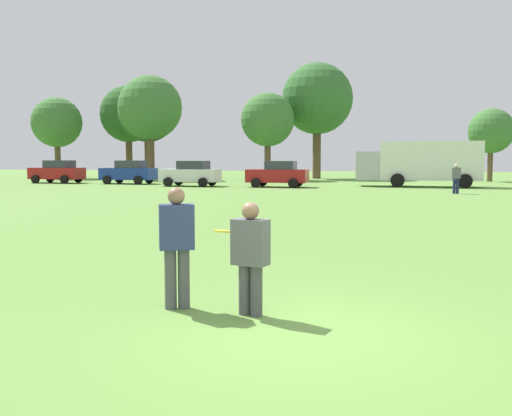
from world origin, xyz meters
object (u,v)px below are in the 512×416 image
object	(u,v)px
parked_car_near_left	(57,172)
parked_car_mid_right	(278,174)
player_defender	(250,253)
parked_car_center	(191,173)
player_thrower	(177,241)
box_truck	(421,162)
parked_car_mid_left	(129,172)
frisbee	(224,231)
bystander_sideline_watcher	(456,177)

from	to	relation	value
parked_car_near_left	parked_car_mid_right	world-z (taller)	same
player_defender	parked_car_center	world-z (taller)	parked_car_center
player_defender	parked_car_near_left	xyz separation A→B (m)	(-23.33, 35.29, 0.07)
parked_car_center	player_defender	bearing A→B (deg)	-70.92
player_thrower	parked_car_mid_right	xyz separation A→B (m)	(-3.86, 32.48, -0.04)
box_truck	player_defender	bearing A→B (deg)	-97.85
parked_car_mid_left	parked_car_mid_right	distance (m)	12.44
player_defender	frisbee	bearing A→B (deg)	155.01
frisbee	box_truck	bearing A→B (deg)	81.43
frisbee	bystander_sideline_watcher	bearing A→B (deg)	76.32
player_thrower	bystander_sideline_watcher	distance (m)	28.28
frisbee	parked_car_mid_left	distance (m)	38.71
frisbee	parked_car_mid_left	xyz separation A→B (m)	(-16.71, 34.92, -0.18)
player_defender	parked_car_mid_left	size ratio (longest dim) A/B	0.36
player_thrower	parked_car_mid_left	xyz separation A→B (m)	(-16.05, 34.98, -0.04)
parked_car_near_left	box_truck	distance (m)	28.20
bystander_sideline_watcher	parked_car_mid_left	bearing A→B (deg)	161.85
player_defender	parked_car_mid_left	distance (m)	39.07
player_thrower	parked_car_mid_left	distance (m)	38.49
player_defender	parked_car_near_left	distance (m)	42.30
parked_car_mid_right	box_truck	size ratio (longest dim) A/B	0.50
frisbee	bystander_sideline_watcher	xyz separation A→B (m)	(6.63, 27.26, -0.13)
player_defender	frisbee	distance (m)	0.53
player_thrower	parked_car_near_left	xyz separation A→B (m)	(-22.25, 35.15, -0.04)
box_truck	bystander_sideline_watcher	world-z (taller)	box_truck
parked_car_mid_left	parked_car_mid_right	xyz separation A→B (m)	(12.19, -2.50, 0.00)
parked_car_near_left	parked_car_center	xyz separation A→B (m)	(12.06, -2.68, 0.00)
parked_car_near_left	bystander_sideline_watcher	size ratio (longest dim) A/B	2.48
player_defender	box_truck	size ratio (longest dim) A/B	0.18
player_thrower	player_defender	size ratio (longest dim) A/B	1.12
player_defender	box_truck	distance (m)	35.52
parked_car_center	parked_car_mid_right	xyz separation A→B (m)	(6.33, 0.01, 0.00)
bystander_sideline_watcher	parked_car_center	bearing A→B (deg)	163.61
frisbee	box_truck	distance (m)	35.38
parked_car_mid_left	bystander_sideline_watcher	distance (m)	24.57
player_thrower	frisbee	size ratio (longest dim) A/B	6.28
parked_car_near_left	parked_car_center	world-z (taller)	same
parked_car_near_left	parked_car_mid_left	distance (m)	6.21
player_thrower	parked_car_mid_right	world-z (taller)	parked_car_mid_right
player_defender	bystander_sideline_watcher	world-z (taller)	bystander_sideline_watcher
parked_car_mid_right	box_truck	distance (m)	10.16
player_defender	box_truck	bearing A→B (deg)	82.15
player_thrower	parked_car_mid_left	bearing A→B (deg)	114.65
box_truck	player_thrower	bearing A→B (deg)	-99.60
parked_car_near_left	parked_car_mid_left	xyz separation A→B (m)	(6.20, -0.17, 0.00)
parked_car_center	parked_car_mid_right	world-z (taller)	same
player_thrower	parked_car_mid_right	size ratio (longest dim) A/B	0.40
parked_car_mid_right	bystander_sideline_watcher	distance (m)	12.29
frisbee	parked_car_mid_right	world-z (taller)	parked_car_mid_right
player_defender	frisbee	xyz separation A→B (m)	(-0.42, 0.20, 0.25)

